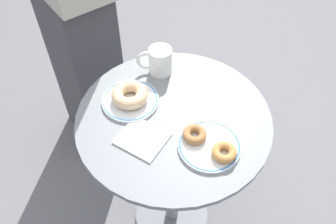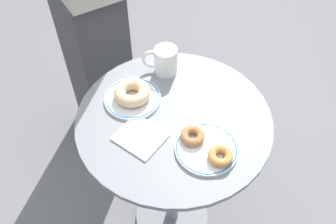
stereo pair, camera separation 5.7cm
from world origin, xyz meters
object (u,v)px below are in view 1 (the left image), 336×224
(cafe_table, at_px, (173,159))
(donut_cinnamon, at_px, (195,134))
(paper_napkin, at_px, (142,139))
(plate_right, at_px, (209,146))
(plate_left, at_px, (130,100))
(donut_glazed, at_px, (130,95))
(donut_old_fashioned, at_px, (224,152))
(coffee_mug, at_px, (159,61))

(cafe_table, height_order, donut_cinnamon, donut_cinnamon)
(cafe_table, height_order, paper_napkin, paper_napkin)
(cafe_table, height_order, plate_right, plate_right)
(cafe_table, xyz_separation_m, plate_right, (0.15, -0.04, 0.25))
(plate_left, bearing_deg, paper_napkin, -38.55)
(donut_glazed, xyz_separation_m, paper_napkin, (0.12, -0.10, -0.03))
(cafe_table, bearing_deg, plate_left, -169.63)
(plate_left, xyz_separation_m, donut_cinnamon, (0.25, -0.01, 0.02))
(plate_right, bearing_deg, donut_glazed, 177.87)
(plate_right, bearing_deg, cafe_table, 165.76)
(donut_old_fashioned, bearing_deg, donut_glazed, 177.14)
(donut_old_fashioned, xyz_separation_m, donut_cinnamon, (-0.10, 0.01, 0.00))
(plate_left, height_order, donut_old_fashioned, donut_old_fashioned)
(plate_right, height_order, donut_glazed, donut_glazed)
(cafe_table, height_order, donut_glazed, donut_glazed)
(plate_left, height_order, plate_right, same)
(donut_old_fashioned, height_order, donut_cinnamon, same)
(cafe_table, bearing_deg, paper_napkin, -102.24)
(plate_right, height_order, donut_old_fashioned, donut_old_fashioned)
(donut_cinnamon, distance_m, paper_napkin, 0.15)
(donut_glazed, distance_m, donut_old_fashioned, 0.35)
(plate_left, relative_size, paper_napkin, 1.37)
(donut_glazed, xyz_separation_m, donut_old_fashioned, (0.35, -0.02, -0.01))
(coffee_mug, bearing_deg, donut_cinnamon, -35.27)
(plate_right, bearing_deg, donut_cinnamon, -179.79)
(donut_glazed, relative_size, coffee_mug, 1.09)
(donut_cinnamon, xyz_separation_m, coffee_mug, (-0.25, 0.18, 0.02))
(cafe_table, bearing_deg, plate_right, -14.24)
(donut_glazed, xyz_separation_m, coffee_mug, (-0.01, 0.17, 0.02))
(plate_right, relative_size, donut_glazed, 1.54)
(plate_right, bearing_deg, coffee_mug, 149.48)
(cafe_table, distance_m, plate_left, 0.29)
(cafe_table, xyz_separation_m, donut_old_fashioned, (0.20, -0.04, 0.27))
(cafe_table, relative_size, donut_glazed, 6.20)
(coffee_mug, bearing_deg, paper_napkin, -64.28)
(donut_glazed, bearing_deg, cafe_table, 10.19)
(donut_old_fashioned, xyz_separation_m, coffee_mug, (-0.35, 0.19, 0.02))
(plate_left, relative_size, donut_cinnamon, 2.56)
(plate_right, xyz_separation_m, donut_old_fashioned, (0.05, -0.01, 0.02))
(cafe_table, xyz_separation_m, plate_left, (-0.15, -0.03, 0.25))
(donut_glazed, bearing_deg, plate_left, -113.87)
(cafe_table, distance_m, donut_cinnamon, 0.29)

